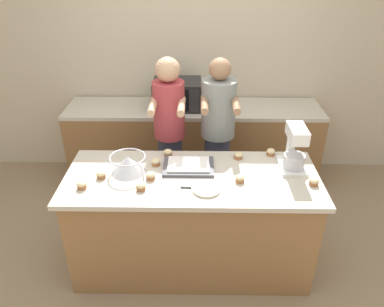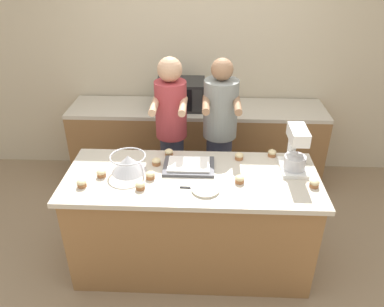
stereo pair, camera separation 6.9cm
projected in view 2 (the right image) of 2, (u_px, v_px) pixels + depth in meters
The scene contains 22 objects.
ground_plane at pixel (192, 260), 3.37m from camera, with size 16.00×16.00×0.00m, color #937A5B.
back_wall at pixel (198, 59), 4.19m from camera, with size 10.00×0.06×2.70m.
island_counter at pixel (192, 221), 3.14m from camera, with size 1.99×0.80×0.91m.
back_counter at pixel (197, 144), 4.33m from camera, with size 2.80×0.60×0.92m.
person_left at pixel (172, 137), 3.54m from camera, with size 0.31×0.48×1.65m.
person_right at pixel (219, 140), 3.53m from camera, with size 0.33×0.50×1.64m.
stand_mixer at pixel (295, 152), 2.92m from camera, with size 0.20×0.30×0.37m.
mixing_bowl at pixel (128, 163), 2.94m from camera, with size 0.28×0.28×0.14m.
baking_tray at pixel (189, 166), 3.02m from camera, with size 0.41×0.30×0.04m.
microwave_oven at pixel (181, 94), 4.03m from camera, with size 0.51×0.39×0.30m.
small_plate at pixel (206, 190), 2.75m from camera, with size 0.21×0.21×0.02m.
knife at pixel (193, 188), 2.77m from camera, with size 0.22×0.02×0.01m.
cupcake_0 at pixel (239, 156), 3.13m from camera, with size 0.07×0.07×0.06m.
cupcake_1 at pixel (169, 152), 3.18m from camera, with size 0.07×0.07×0.06m.
cupcake_2 at pixel (156, 162), 3.05m from camera, with size 0.07×0.07×0.06m.
cupcake_3 at pixel (150, 175), 2.88m from camera, with size 0.07×0.07×0.06m.
cupcake_4 at pixel (272, 153), 3.17m from camera, with size 0.07×0.07×0.06m.
cupcake_5 at pixel (82, 183), 2.78m from camera, with size 0.07×0.07×0.06m.
cupcake_6 at pixel (314, 183), 2.78m from camera, with size 0.07×0.07×0.06m.
cupcake_7 at pixel (101, 173), 2.90m from camera, with size 0.07×0.07×0.06m.
cupcake_8 at pixel (140, 186), 2.75m from camera, with size 0.07×0.07×0.06m.
cupcake_9 at pixel (240, 179), 2.83m from camera, with size 0.07×0.07×0.06m.
Camera 2 is at (0.11, -2.45, 2.51)m, focal length 35.00 mm.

